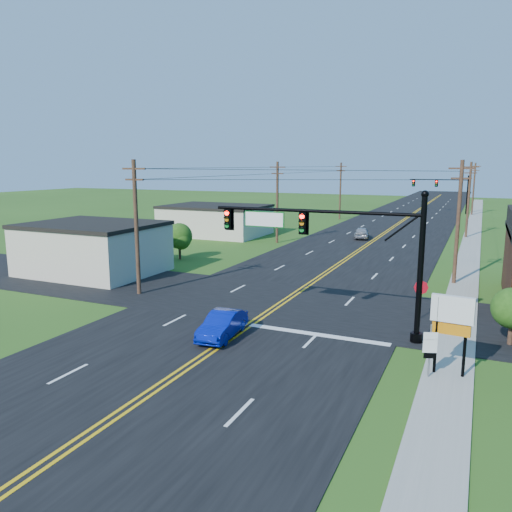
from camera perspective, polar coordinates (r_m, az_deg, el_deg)
The scene contains 20 objects.
ground at distance 21.87m, azimuth -9.17°, elevation -13.05°, with size 260.00×260.00×0.00m, color #2B4F16.
road_main at distance 68.14m, azimuth 14.64°, elevation 2.77°, with size 16.00×220.00×0.04m, color black.
road_cross at distance 31.96m, azimuth 2.79°, elevation -5.29°, with size 70.00×10.00×0.04m, color black.
sidewalk at distance 57.30m, azimuth 23.29°, elevation 0.89°, with size 2.00×160.00×0.08m, color gray.
signal_mast_main at distance 25.89m, azimuth 8.56°, elevation 1.60°, with size 11.30×0.60×7.48m.
signal_mast_far at distance 96.97m, azimuth 20.45°, elevation 7.31°, with size 10.98×0.60×7.48m.
cream_bldg_near at distance 42.20m, azimuth -18.11°, elevation 0.88°, with size 10.20×8.20×4.10m.
cream_bldg_far at distance 62.83m, azimuth -4.63°, elevation 4.14°, with size 12.20×9.20×3.70m.
utility_pole_left_a at distance 34.00m, azimuth -13.52°, elevation 3.46°, with size 1.80×0.28×9.00m.
utility_pole_left_b at distance 55.80m, azimuth 2.44°, elevation 6.34°, with size 1.80×0.28×9.00m.
utility_pole_left_c at distance 81.43m, azimuth 9.62°, elevation 7.47°, with size 1.80×0.28×9.00m.
utility_pole_right_a at distance 38.87m, azimuth 22.11°, elevation 3.82°, with size 1.80×0.28×9.00m.
utility_pole_right_b at distance 64.78m, azimuth 23.13°, elevation 6.08°, with size 1.80×0.28×9.00m.
utility_pole_right_c at distance 94.74m, azimuth 23.62°, elevation 7.15°, with size 1.80×0.28×9.00m.
tree_left at distance 46.62m, azimuth -8.75°, elevation 2.26°, with size 2.40×2.40×3.37m.
blue_car at distance 25.52m, azimuth -3.85°, elevation -7.92°, with size 1.37×3.92×1.29m, color #07179F.
distant_car at distance 60.43m, azimuth 12.00°, elevation 2.58°, with size 1.62×4.02×1.37m, color #A6A6AA.
route_sign at distance 21.77m, azimuth 19.26°, elevation -9.84°, with size 0.55×0.23×2.30m.
stop_sign at distance 29.60m, azimuth 18.32°, elevation -3.87°, with size 0.77×0.30×2.26m.
pylon_sign at distance 21.95m, azimuth 21.50°, elevation -6.61°, with size 1.68×0.39×3.43m.
Camera 1 is at (11.25, -16.65, 8.65)m, focal length 35.00 mm.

